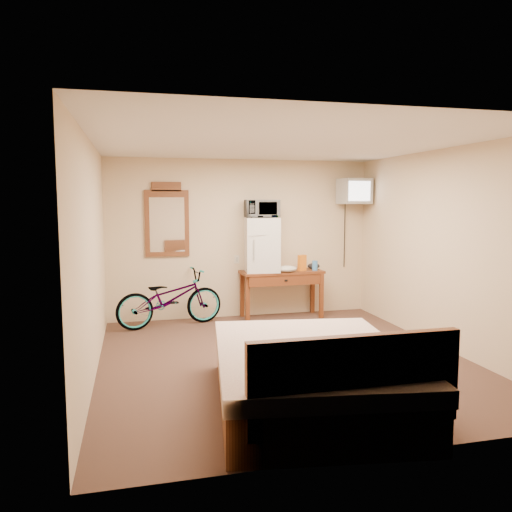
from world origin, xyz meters
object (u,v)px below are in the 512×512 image
at_px(microwave, 262,209).
at_px(blue_cup, 315,266).
at_px(mini_fridge, 262,245).
at_px(wall_mirror, 167,221).
at_px(desk, 282,279).
at_px(crt_television, 354,191).
at_px(bicycle, 170,298).
at_px(bed, 312,375).

xyz_separation_m(microwave, blue_cup, (0.85, -0.08, -0.90)).
relative_size(mini_fridge, wall_mirror, 0.74).
relative_size(microwave, blue_cup, 3.24).
distance_m(desk, crt_television, 1.83).
distance_m(microwave, bicycle, 1.95).
xyz_separation_m(mini_fridge, bicycle, (-1.44, -0.16, -0.75)).
bearing_deg(blue_cup, desk, 175.36).
relative_size(wall_mirror, bed, 0.47).
distance_m(mini_fridge, bicycle, 1.63).
relative_size(mini_fridge, microwave, 1.69).
distance_m(bicycle, bed, 3.41).
xyz_separation_m(crt_television, bicycle, (-2.97, -0.14, -1.58)).
bearing_deg(desk, bed, -102.22).
distance_m(blue_cup, bicycle, 2.33).
bearing_deg(wall_mirror, bicycle, -90.52).
bearing_deg(desk, wall_mirror, 171.24).
bearing_deg(wall_mirror, crt_television, -4.83).
bearing_deg(desk, crt_television, 0.97).
height_order(crt_television, bed, crt_television).
height_order(microwave, wall_mirror, wall_mirror).
height_order(desk, bed, bed).
xyz_separation_m(microwave, crt_television, (1.53, -0.02, 0.27)).
height_order(crt_television, wall_mirror, crt_television).
height_order(desk, crt_television, crt_television).
relative_size(desk, bed, 0.54).
xyz_separation_m(microwave, wall_mirror, (-1.44, 0.23, -0.18)).
xyz_separation_m(blue_cup, crt_television, (0.68, 0.06, 1.18)).
distance_m(crt_television, bicycle, 3.37).
bearing_deg(bicycle, desk, -99.32).
distance_m(mini_fridge, bed, 3.54).
distance_m(microwave, blue_cup, 1.25).
relative_size(crt_television, bed, 0.24).
relative_size(desk, bicycle, 0.82).
xyz_separation_m(desk, bed, (-0.73, -3.37, -0.33)).
bearing_deg(blue_cup, wall_mirror, 172.19).
relative_size(desk, mini_fridge, 1.56).
relative_size(mini_fridge, blue_cup, 5.48).
xyz_separation_m(blue_cup, wall_mirror, (-2.29, 0.31, 0.72)).
distance_m(microwave, crt_television, 1.56).
bearing_deg(desk, microwave, 173.39).
bearing_deg(crt_television, blue_cup, -174.67).
height_order(bicycle, bed, bed).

